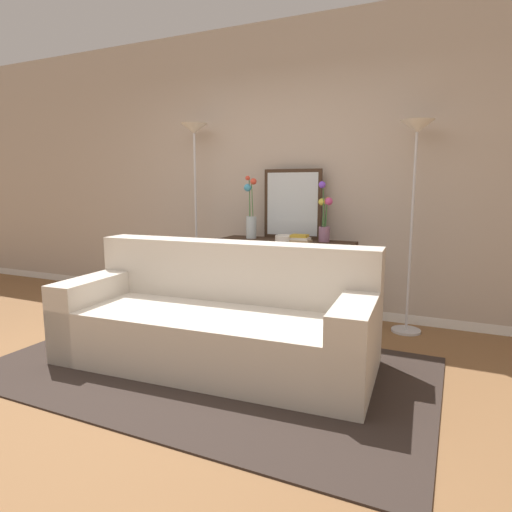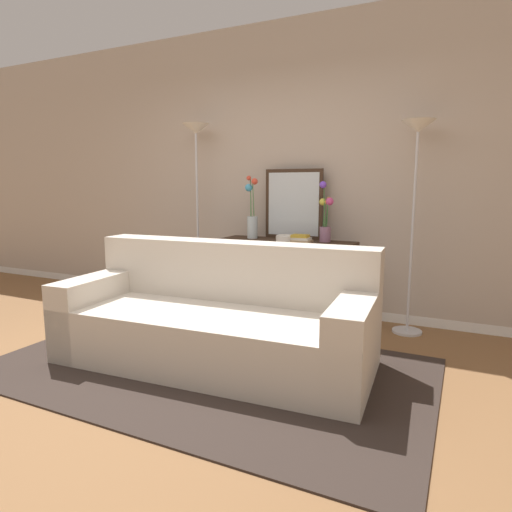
{
  "view_description": "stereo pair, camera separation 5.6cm",
  "coord_description": "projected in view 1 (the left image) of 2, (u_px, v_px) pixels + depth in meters",
  "views": [
    {
      "loc": [
        1.78,
        -2.17,
        1.31
      ],
      "look_at": [
        0.22,
        1.19,
        0.72
      ],
      "focal_mm": 30.78,
      "sensor_mm": 36.0,
      "label": 1
    },
    {
      "loc": [
        1.83,
        -2.15,
        1.31
      ],
      "look_at": [
        0.22,
        1.19,
        0.72
      ],
      "focal_mm": 30.78,
      "sensor_mm": 36.0,
      "label": 2
    }
  ],
  "objects": [
    {
      "name": "area_rug",
      "position": [
        208.0,
        368.0,
        3.17
      ],
      "size": [
        3.11,
        1.84,
        0.01
      ],
      "color": "#332823",
      "rests_on": "ground"
    },
    {
      "name": "back_wall",
      "position": [
        277.0,
        171.0,
        4.63
      ],
      "size": [
        12.0,
        0.15,
        2.94
      ],
      "color": "white",
      "rests_on": "ground"
    },
    {
      "name": "book_stack",
      "position": [
        300.0,
        239.0,
        4.15
      ],
      "size": [
        0.19,
        0.14,
        0.08
      ],
      "color": "tan",
      "rests_on": "console_table"
    },
    {
      "name": "console_table",
      "position": [
        286.0,
        264.0,
        4.38
      ],
      "size": [
        1.35,
        0.36,
        0.78
      ],
      "color": "#382619",
      "rests_on": "ground"
    },
    {
      "name": "wall_mirror",
      "position": [
        292.0,
        204.0,
        4.42
      ],
      "size": [
        0.61,
        0.02,
        0.7
      ],
      "color": "#382619",
      "rests_on": "console_table"
    },
    {
      "name": "fruit_bowl",
      "position": [
        285.0,
        238.0,
        4.23
      ],
      "size": [
        0.19,
        0.19,
        0.06
      ],
      "color": "silver",
      "rests_on": "console_table"
    },
    {
      "name": "vase_tall_flowers",
      "position": [
        251.0,
        217.0,
        4.45
      ],
      "size": [
        0.13,
        0.11,
        0.63
      ],
      "color": "silver",
      "rests_on": "console_table"
    },
    {
      "name": "vase_short_flowers",
      "position": [
        325.0,
        219.0,
        4.19
      ],
      "size": [
        0.14,
        0.12,
        0.57
      ],
      "color": "gray",
      "rests_on": "console_table"
    },
    {
      "name": "floor_lamp_left",
      "position": [
        195.0,
        164.0,
        4.67
      ],
      "size": [
        0.28,
        0.28,
        1.96
      ],
      "color": "silver",
      "rests_on": "ground"
    },
    {
      "name": "floor_lamp_right",
      "position": [
        415.0,
        168.0,
        3.76
      ],
      "size": [
        0.28,
        0.28,
        1.86
      ],
      "color": "silver",
      "rests_on": "ground"
    },
    {
      "name": "couch",
      "position": [
        218.0,
        322.0,
        3.27
      ],
      "size": [
        2.35,
        1.08,
        0.88
      ],
      "color": "beige",
      "rests_on": "ground"
    },
    {
      "name": "book_row_under_console",
      "position": [
        252.0,
        307.0,
        4.61
      ],
      "size": [
        0.38,
        0.18,
        0.13
      ],
      "color": "navy",
      "rests_on": "ground"
    },
    {
      "name": "ground_plane",
      "position": [
        150.0,
        389.0,
        2.89
      ],
      "size": [
        16.0,
        16.0,
        0.02
      ],
      "primitive_type": "cube",
      "color": "brown"
    }
  ]
}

